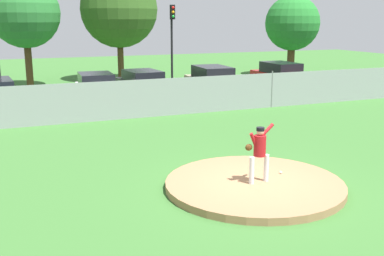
# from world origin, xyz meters

# --- Properties ---
(ground_plane) EXTENTS (80.00, 80.00, 0.00)m
(ground_plane) POSITION_xyz_m (0.00, 6.00, 0.00)
(ground_plane) COLOR #386B2D
(asphalt_strip) EXTENTS (44.00, 7.00, 0.01)m
(asphalt_strip) POSITION_xyz_m (0.00, 14.50, 0.00)
(asphalt_strip) COLOR #2B2B2D
(asphalt_strip) RESTS_ON ground_plane
(pitchers_mound) EXTENTS (4.78, 4.78, 0.19)m
(pitchers_mound) POSITION_xyz_m (0.00, 0.00, 0.10)
(pitchers_mound) COLOR #99704C
(pitchers_mound) RESTS_ON ground_plane
(pitcher_youth) EXTENTS (0.82, 0.32, 1.58)m
(pitcher_youth) POSITION_xyz_m (0.05, -0.11, 1.12)
(pitcher_youth) COLOR silver
(pitcher_youth) RESTS_ON pitchers_mound
(baseball) EXTENTS (0.07, 0.07, 0.07)m
(baseball) POSITION_xyz_m (1.00, 0.28, 0.23)
(baseball) COLOR white
(baseball) RESTS_ON pitchers_mound
(chainlink_fence) EXTENTS (33.42, 0.07, 1.85)m
(chainlink_fence) POSITION_xyz_m (0.00, 10.00, 0.88)
(chainlink_fence) COLOR gray
(chainlink_fence) RESTS_ON ground_plane
(parked_car_charcoal) EXTENTS (2.16, 4.46, 1.64)m
(parked_car_charcoal) POSITION_xyz_m (1.24, 14.68, 0.79)
(parked_car_charcoal) COLOR #232328
(parked_car_charcoal) RESTS_ON ground_plane
(parked_car_red) EXTENTS (1.86, 4.61, 1.75)m
(parked_car_red) POSITION_xyz_m (10.28, 14.84, 0.84)
(parked_car_red) COLOR #A81919
(parked_car_red) RESTS_ON ground_plane
(parked_car_champagne) EXTENTS (2.09, 4.84, 1.77)m
(parked_car_champagne) POSITION_xyz_m (5.23, 14.10, 0.84)
(parked_car_champagne) COLOR tan
(parked_car_champagne) RESTS_ON ground_plane
(parked_car_white) EXTENTS (2.04, 4.12, 1.67)m
(parked_car_white) POSITION_xyz_m (-1.47, 14.07, 0.79)
(parked_car_white) COLOR silver
(parked_car_white) RESTS_ON ground_plane
(traffic_cone_orange) EXTENTS (0.40, 0.40, 0.55)m
(traffic_cone_orange) POSITION_xyz_m (-4.50, 15.22, 0.26)
(traffic_cone_orange) COLOR orange
(traffic_cone_orange) RESTS_ON asphalt_strip
(traffic_light_far) EXTENTS (0.28, 0.46, 5.28)m
(traffic_light_far) POSITION_xyz_m (4.31, 18.31, 3.58)
(traffic_light_far) COLOR black
(traffic_light_far) RESTS_ON ground_plane
(tree_broad_left) EXTENTS (4.46, 4.46, 7.01)m
(tree_broad_left) POSITION_xyz_m (-4.28, 22.11, 4.76)
(tree_broad_left) COLOR #4C331E
(tree_broad_left) RESTS_ON ground_plane
(tree_bushy_near) EXTENTS (5.48, 5.48, 7.83)m
(tree_bushy_near) POSITION_xyz_m (2.15, 23.42, 5.08)
(tree_bushy_near) COLOR #4C331E
(tree_bushy_near) RESTS_ON ground_plane
(tree_slender_far) EXTENTS (4.23, 4.23, 6.20)m
(tree_slender_far) POSITION_xyz_m (15.35, 21.28, 4.05)
(tree_slender_far) COLOR #4C331E
(tree_slender_far) RESTS_ON ground_plane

